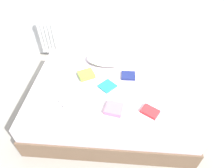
{
  "coord_description": "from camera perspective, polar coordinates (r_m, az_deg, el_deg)",
  "views": [
    {
      "loc": [
        0.14,
        -1.77,
        2.23
      ],
      "look_at": [
        0.0,
        0.05,
        0.48
      ],
      "focal_mm": 32.08,
      "sensor_mm": 36.0,
      "label": 1
    }
  ],
  "objects": [
    {
      "name": "textbook_pink",
      "position": [
        2.2,
        0.62,
        -7.08
      ],
      "size": [
        0.22,
        0.21,
        0.05
      ],
      "primitive_type": "cube",
      "rotation": [
        0.0,
        0.0,
        -0.19
      ],
      "color": "pink",
      "rests_on": "bed"
    },
    {
      "name": "radiator",
      "position": [
        3.73,
        -17.46,
        12.44
      ],
      "size": [
        0.35,
        0.04,
        0.58
      ],
      "color": "white",
      "rests_on": "ground"
    },
    {
      "name": "textbook_navy",
      "position": [
        2.6,
        4.66,
        2.39
      ],
      "size": [
        0.18,
        0.16,
        0.03
      ],
      "primitive_type": "cube",
      "rotation": [
        0.0,
        0.0,
        0.02
      ],
      "color": "navy",
      "rests_on": "bed"
    },
    {
      "name": "ground_plane",
      "position": [
        2.85,
        -0.08,
        -7.68
      ],
      "size": [
        8.0,
        8.0,
        0.0
      ],
      "primitive_type": "plane",
      "color": "#9E998E"
    },
    {
      "name": "textbook_teal",
      "position": [
        2.46,
        -1.36,
        -0.59
      ],
      "size": [
        0.25,
        0.25,
        0.02
      ],
      "primitive_type": "cube",
      "rotation": [
        0.0,
        0.0,
        -0.72
      ],
      "color": "teal",
      "rests_on": "bed"
    },
    {
      "name": "bed",
      "position": [
        2.66,
        -0.08,
        -4.37
      ],
      "size": [
        2.0,
        1.5,
        0.5
      ],
      "color": "brown",
      "rests_on": "ground"
    },
    {
      "name": "pillow",
      "position": [
        2.81,
        -1.07,
        7.26
      ],
      "size": [
        0.6,
        0.36,
        0.11
      ],
      "primitive_type": "ellipsoid",
      "color": "white",
      "rests_on": "bed"
    },
    {
      "name": "textbook_white",
      "position": [
        2.36,
        -12.3,
        -4.11
      ],
      "size": [
        0.25,
        0.25,
        0.03
      ],
      "primitive_type": "cube",
      "rotation": [
        0.0,
        0.0,
        0.81
      ],
      "color": "white",
      "rests_on": "bed"
    },
    {
      "name": "textbook_red",
      "position": [
        2.22,
        10.8,
        -7.71
      ],
      "size": [
        0.23,
        0.21,
        0.03
      ],
      "primitive_type": "cube",
      "rotation": [
        0.0,
        0.0,
        -0.55
      ],
      "color": "red",
      "rests_on": "bed"
    },
    {
      "name": "textbook_lime",
      "position": [
        2.61,
        -7.36,
        2.66
      ],
      "size": [
        0.26,
        0.25,
        0.05
      ],
      "primitive_type": "cube",
      "rotation": [
        0.0,
        0.0,
        0.49
      ],
      "color": "#8CC638",
      "rests_on": "bed"
    }
  ]
}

